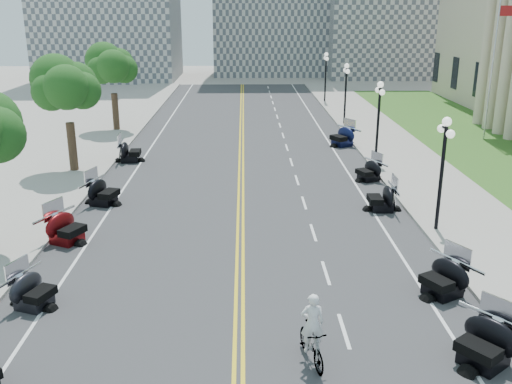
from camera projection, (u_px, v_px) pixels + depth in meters
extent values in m
plane|color=gray|center=(240.00, 274.00, 21.10)|extent=(160.00, 160.00, 0.00)
cube|color=#333335|center=(241.00, 191.00, 30.62)|extent=(16.00, 90.00, 0.01)
cube|color=yellow|center=(239.00, 191.00, 30.61)|extent=(0.12, 90.00, 0.00)
cube|color=yellow|center=(243.00, 191.00, 30.62)|extent=(0.12, 90.00, 0.00)
cube|color=white|center=(359.00, 190.00, 30.74)|extent=(0.12, 90.00, 0.00)
cube|color=white|center=(121.00, 192.00, 30.48)|extent=(0.12, 90.00, 0.00)
cube|color=white|center=(344.00, 331.00, 17.36)|extent=(0.12, 2.00, 0.00)
cube|color=white|center=(326.00, 273.00, 21.17)|extent=(0.12, 2.00, 0.00)
cube|color=white|center=(313.00, 232.00, 24.97)|extent=(0.12, 2.00, 0.00)
cube|color=white|center=(304.00, 203.00, 28.78)|extent=(0.12, 2.00, 0.00)
cube|color=white|center=(297.00, 180.00, 32.58)|extent=(0.12, 2.00, 0.00)
cube|color=white|center=(291.00, 162.00, 36.39)|extent=(0.12, 2.00, 0.00)
cube|color=white|center=(287.00, 147.00, 40.19)|extent=(0.12, 2.00, 0.00)
cube|color=white|center=(283.00, 135.00, 44.00)|extent=(0.12, 2.00, 0.00)
cube|color=white|center=(280.00, 125.00, 47.80)|extent=(0.12, 2.00, 0.00)
cube|color=white|center=(277.00, 117.00, 51.61)|extent=(0.12, 2.00, 0.00)
cube|color=white|center=(275.00, 109.00, 55.41)|extent=(0.12, 2.00, 0.00)
cube|color=white|center=(273.00, 103.00, 59.22)|extent=(0.12, 2.00, 0.00)
cube|color=white|center=(271.00, 97.00, 63.02)|extent=(0.12, 2.00, 0.00)
cube|color=white|center=(269.00, 92.00, 66.83)|extent=(0.12, 2.00, 0.00)
cube|color=white|center=(268.00, 87.00, 70.63)|extent=(0.12, 2.00, 0.00)
cube|color=#9E9991|center=(435.00, 189.00, 30.81)|extent=(5.00, 90.00, 0.15)
cube|color=#9E9991|center=(44.00, 191.00, 30.38)|extent=(5.00, 90.00, 0.15)
cube|color=#356023|center=(500.00, 153.00, 38.56)|extent=(9.00, 60.00, 0.10)
imported|color=#A51414|center=(312.00, 344.00, 15.67)|extent=(0.94, 1.95, 1.13)
imported|color=silver|center=(313.00, 297.00, 15.23)|extent=(0.64, 0.42, 1.76)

